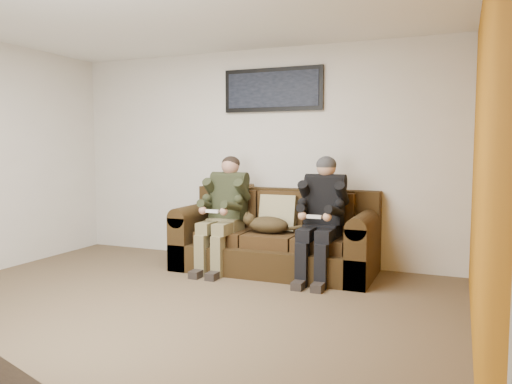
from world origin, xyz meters
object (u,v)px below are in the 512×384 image
at_px(person_right, 322,210).
at_px(framed_poster, 273,90).
at_px(person_left, 224,206).
at_px(sofa, 277,240).
at_px(cat, 267,224).

relative_size(person_right, framed_poster, 1.05).
bearing_deg(framed_poster, person_right, -36.42).
bearing_deg(person_right, person_left, -179.98).
distance_m(sofa, framed_poster, 1.81).
relative_size(sofa, framed_poster, 1.79).
bearing_deg(cat, sofa, 72.45).
bearing_deg(cat, framed_poster, 104.09).
xyz_separation_m(person_left, framed_poster, (0.38, 0.57, 1.36)).
height_order(sofa, framed_poster, framed_poster).
distance_m(person_left, framed_poster, 1.53).
distance_m(person_right, framed_poster, 1.67).
distance_m(sofa, person_right, 0.72).
height_order(person_left, person_right, person_right).
distance_m(person_left, cat, 0.55).
bearing_deg(person_right, cat, 179.50).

